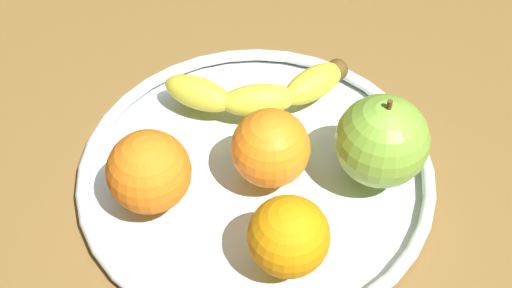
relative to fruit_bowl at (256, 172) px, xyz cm
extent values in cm
cube|color=brown|center=(0.00, 0.00, -2.92)|extent=(147.33, 147.33, 4.00)
cylinder|color=silver|center=(0.00, 0.00, -0.62)|extent=(31.18, 31.18, 0.60)
torus|color=silver|center=(0.00, 0.00, 0.28)|extent=(32.48, 32.48, 1.20)
ellipsoid|color=yellow|center=(-2.27, 9.21, 2.44)|extent=(7.16, 7.34, 3.12)
ellipsoid|color=yellow|center=(2.72, 6.22, 2.44)|extent=(7.71, 4.86, 3.12)
ellipsoid|color=yellow|center=(8.53, 6.31, 2.44)|extent=(7.74, 5.04, 3.12)
ellipsoid|color=brown|center=(11.61, 7.24, 2.44)|extent=(2.54, 2.67, 2.18)
sphere|color=#7FB43A|center=(9.77, -4.58, 4.97)|extent=(8.17, 8.17, 8.17)
cylinder|color=#593819|center=(9.77, -4.58, 9.25)|extent=(0.44, 0.44, 1.20)
sphere|color=orange|center=(-9.60, -0.28, 4.47)|extent=(7.17, 7.17, 7.17)
sphere|color=orange|center=(0.84, -1.27, 4.34)|extent=(6.92, 6.92, 6.92)
sphere|color=orange|center=(-1.28, -10.00, 4.17)|extent=(6.58, 6.58, 6.58)
camera|label=1|loc=(-14.76, -36.86, 49.72)|focal=48.87mm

